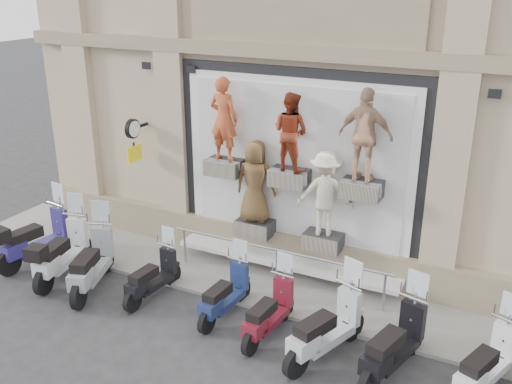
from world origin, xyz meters
TOP-DOWN VIEW (x-y plane):
  - ground at (0.00, 0.00)m, footprint 90.00×90.00m
  - sidewalk at (0.00, 2.10)m, footprint 16.00×2.20m
  - shop_vitrine at (0.10, 2.73)m, footprint 5.60×0.97m
  - guard_rail at (0.00, 2.00)m, footprint 5.06×0.10m
  - clock_sign_bracket at (-3.90, 2.47)m, footprint 0.10×0.80m
  - scooter_a at (-5.44, 0.63)m, footprint 0.94×2.21m
  - scooter_b at (-4.41, 0.37)m, footprint 1.03×2.21m
  - scooter_c at (-3.47, 0.25)m, footprint 1.31×2.22m
  - scooter_d at (-2.13, 0.52)m, footprint 0.64×1.74m
  - scooter_e at (-0.44, 0.57)m, footprint 0.62×1.78m
  - scooter_f at (0.59, 0.36)m, footprint 0.66×1.82m
  - scooter_g at (1.74, 0.22)m, footprint 1.27×2.14m
  - scooter_h at (2.90, 0.31)m, footprint 1.10×2.12m
  - scooter_i at (4.32, 0.50)m, footprint 1.19×1.97m

SIDE VIEW (x-z plane):
  - ground at x=0.00m, z-range 0.00..0.00m
  - sidewalk at x=0.00m, z-range 0.00..0.08m
  - guard_rail at x=0.00m, z-range 0.00..0.93m
  - scooter_d at x=-2.13m, z-range 0.00..1.38m
  - scooter_e at x=-0.44m, z-range 0.00..1.42m
  - scooter_f at x=0.59m, z-range 0.00..1.45m
  - scooter_i at x=4.32m, z-range 0.00..1.54m
  - scooter_h at x=2.90m, z-range 0.00..1.65m
  - scooter_g at x=1.74m, z-range 0.00..1.67m
  - scooter_b at x=-4.41m, z-range 0.00..1.73m
  - scooter_c at x=-3.47m, z-range 0.00..1.74m
  - scooter_a at x=-5.44m, z-range 0.00..1.74m
  - shop_vitrine at x=0.10m, z-range 0.27..4.57m
  - clock_sign_bracket at x=-3.90m, z-range 2.29..3.31m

